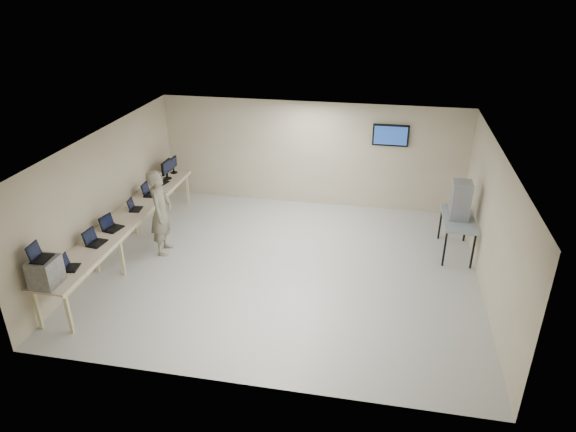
% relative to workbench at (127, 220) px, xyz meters
% --- Properties ---
extents(room, '(8.01, 7.01, 2.81)m').
position_rel_workbench_xyz_m(room, '(3.62, 0.06, 0.58)').
color(room, beige).
rests_on(room, ground).
extents(workbench, '(0.76, 6.00, 0.90)m').
position_rel_workbench_xyz_m(workbench, '(0.00, 0.00, 0.00)').
color(workbench, '#BCAB99').
rests_on(workbench, ground).
extents(equipment_box, '(0.43, 0.49, 0.51)m').
position_rel_workbench_xyz_m(equipment_box, '(-0.06, -2.75, 0.33)').
color(equipment_box, gray).
rests_on(equipment_box, workbench).
extents(laptop_on_box, '(0.31, 0.37, 0.28)m').
position_rel_workbench_xyz_m(laptop_on_box, '(-0.12, -2.75, 0.65)').
color(laptop_on_box, black).
rests_on(laptop_on_box, equipment_box).
extents(laptop_0, '(0.33, 0.37, 0.26)m').
position_rel_workbench_xyz_m(laptop_0, '(-0.02, -2.19, 0.14)').
color(laptop_0, black).
rests_on(laptop_0, workbench).
extents(laptop_1, '(0.35, 0.41, 0.30)m').
position_rel_workbench_xyz_m(laptop_1, '(-0.05, -1.25, 0.15)').
color(laptop_1, black).
rests_on(laptop_1, workbench).
extents(laptop_2, '(0.39, 0.44, 0.30)m').
position_rel_workbench_xyz_m(laptop_2, '(-0.04, -0.61, 0.15)').
color(laptop_2, black).
rests_on(laptop_2, workbench).
extents(laptop_3, '(0.30, 0.35, 0.25)m').
position_rel_workbench_xyz_m(laptop_3, '(-0.00, 0.38, 0.14)').
color(laptop_3, black).
rests_on(laptop_3, workbench).
extents(laptop_4, '(0.32, 0.39, 0.29)m').
position_rel_workbench_xyz_m(laptop_4, '(-0.03, 1.24, 0.15)').
color(laptop_4, black).
rests_on(laptop_4, workbench).
extents(laptop_5, '(0.33, 0.36, 0.25)m').
position_rel_workbench_xyz_m(laptop_5, '(-0.06, 2.00, 0.14)').
color(laptop_5, black).
rests_on(laptop_5, workbench).
extents(monitor_near, '(0.22, 0.49, 0.49)m').
position_rel_workbench_xyz_m(monitor_near, '(-0.01, 2.32, 0.37)').
color(monitor_near, black).
rests_on(monitor_near, workbench).
extents(monitor_far, '(0.19, 0.42, 0.42)m').
position_rel_workbench_xyz_m(monitor_far, '(-0.01, 2.75, 0.33)').
color(monitor_far, black).
rests_on(monitor_far, workbench).
extents(soldier, '(0.56, 0.77, 1.96)m').
position_rel_workbench_xyz_m(soldier, '(0.73, 0.20, 0.15)').
color(soldier, '#585C48').
rests_on(soldier, ground).
extents(side_table, '(0.68, 1.46, 0.88)m').
position_rel_workbench_xyz_m(side_table, '(7.19, 1.37, -0.02)').
color(side_table, gray).
rests_on(side_table, ground).
extents(storage_bins, '(0.40, 0.45, 0.85)m').
position_rel_workbench_xyz_m(storage_bins, '(7.17, 1.37, 0.47)').
color(storage_bins, '#9BA0AC').
rests_on(storage_bins, side_table).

